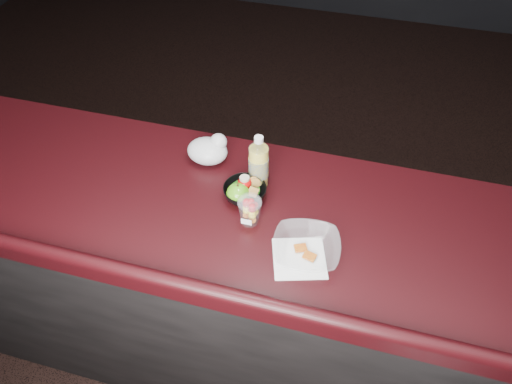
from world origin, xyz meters
TOP-DOWN VIEW (x-y plane):
  - room_shell at (0.00, 0.00)m, footprint 8.00×8.00m
  - counter at (0.00, 0.30)m, footprint 4.06×0.71m
  - lemonade_bottle at (-0.02, 0.43)m, footprint 0.07×0.07m
  - fruit_cup at (-0.00, 0.25)m, footprint 0.08×0.08m
  - green_apple at (-0.07, 0.33)m, footprint 0.08×0.08m
  - plastic_bag at (-0.23, 0.50)m, footprint 0.15×0.12m
  - snack_bowl at (-0.05, 0.35)m, footprint 0.15×0.15m
  - takeout_bowl at (0.20, 0.17)m, footprint 0.24×0.24m
  - paper_napkin at (0.19, 0.14)m, footprint 0.20×0.20m

SIDE VIEW (x-z plane):
  - counter at x=0.00m, z-range 0.00..1.02m
  - paper_napkin at x=0.19m, z-range 1.02..1.02m
  - takeout_bowl at x=0.20m, z-range 1.02..1.07m
  - snack_bowl at x=-0.05m, z-range 1.01..1.09m
  - green_apple at x=-0.07m, z-range 1.02..1.10m
  - plastic_bag at x=-0.23m, z-range 1.01..1.12m
  - fruit_cup at x=0.00m, z-range 1.02..1.14m
  - lemonade_bottle at x=-0.02m, z-range 1.00..1.21m
  - room_shell at x=0.00m, z-range -2.17..5.83m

